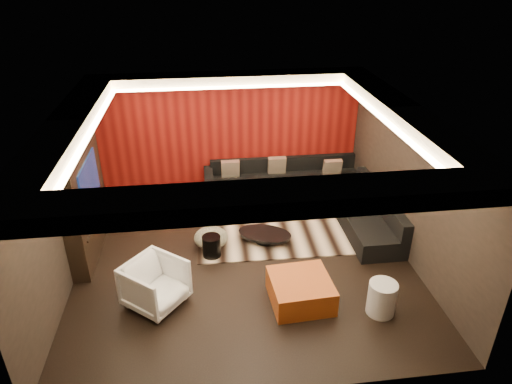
{
  "coord_description": "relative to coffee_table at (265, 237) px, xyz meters",
  "views": [
    {
      "loc": [
        -0.66,
        -6.97,
        5.03
      ],
      "look_at": [
        0.3,
        0.6,
        1.05
      ],
      "focal_mm": 32.0,
      "sensor_mm": 36.0,
      "label": 1
    }
  ],
  "objects": [
    {
      "name": "wall_left",
      "position": [
        -3.47,
        -0.48,
        1.29
      ],
      "size": [
        0.02,
        6.0,
        2.8
      ],
      "primitive_type": "cube",
      "color": "black",
      "rests_on": "ground"
    },
    {
      "name": "ceiling",
      "position": [
        -0.46,
        -0.48,
        2.7
      ],
      "size": [
        6.0,
        6.0,
        0.02
      ],
      "primitive_type": "cube",
      "color": "silver",
      "rests_on": "ground"
    },
    {
      "name": "soffit_left",
      "position": [
        -3.16,
        -0.48,
        2.58
      ],
      "size": [
        0.6,
        4.8,
        0.22
      ],
      "primitive_type": "cube",
      "color": "silver",
      "rests_on": "ground"
    },
    {
      "name": "throw_pillows",
      "position": [
        1.02,
        1.8,
        0.51
      ],
      "size": [
        2.89,
        1.68,
        0.5
      ],
      "color": "beige",
      "rests_on": "sectional_sofa"
    },
    {
      "name": "red_feature_wall",
      "position": [
        -0.46,
        2.49,
        1.29
      ],
      "size": [
        5.98,
        0.05,
        2.78
      ],
      "primitive_type": "cube",
      "color": "#6B0C0A",
      "rests_on": "ground"
    },
    {
      "name": "cove_back",
      "position": [
        -0.46,
        1.88,
        2.49
      ],
      "size": [
        4.8,
        0.08,
        0.04
      ],
      "primitive_type": "cube",
      "color": "#FFD899",
      "rests_on": "ground"
    },
    {
      "name": "striped_pouf",
      "position": [
        -1.05,
        -0.04,
        0.09
      ],
      "size": [
        0.67,
        0.67,
        0.36
      ],
      "primitive_type": "ellipsoid",
      "rotation": [
        0.0,
        0.0,
        0.02
      ],
      "color": "beige",
      "rests_on": "rug"
    },
    {
      "name": "rug",
      "position": [
        0.7,
        0.85,
        -0.1
      ],
      "size": [
        4.06,
        3.09,
        0.02
      ],
      "primitive_type": "cube",
      "rotation": [
        0.0,
        0.0,
        -0.02
      ],
      "color": "beige",
      "rests_on": "floor"
    },
    {
      "name": "armchair",
      "position": [
        -1.98,
        -1.56,
        0.28
      ],
      "size": [
        1.19,
        1.19,
        0.78
      ],
      "primitive_type": "imported",
      "rotation": [
        0.0,
        0.0,
        0.88
      ],
      "color": "white",
      "rests_on": "floor"
    },
    {
      "name": "cove_left",
      "position": [
        -2.82,
        -0.48,
        2.49
      ],
      "size": [
        0.08,
        4.8,
        0.04
      ],
      "primitive_type": "cube",
      "color": "#FFD899",
      "rests_on": "ground"
    },
    {
      "name": "soffit_back",
      "position": [
        -0.46,
        2.22,
        2.58
      ],
      "size": [
        6.0,
        0.6,
        0.22
      ],
      "primitive_type": "cube",
      "color": "silver",
      "rests_on": "ground"
    },
    {
      "name": "tv_surround",
      "position": [
        -3.31,
        0.12,
        0.99
      ],
      "size": [
        0.3,
        2.0,
        2.2
      ],
      "primitive_type": "cube",
      "color": "black",
      "rests_on": "ground"
    },
    {
      "name": "soffit_right",
      "position": [
        2.24,
        -0.48,
        2.58
      ],
      "size": [
        0.6,
        4.8,
        0.22
      ],
      "primitive_type": "cube",
      "color": "silver",
      "rests_on": "ground"
    },
    {
      "name": "cove_right",
      "position": [
        1.9,
        -0.48,
        2.49
      ],
      "size": [
        0.08,
        4.8,
        0.04
      ],
      "primitive_type": "cube",
      "color": "#FFD899",
      "rests_on": "ground"
    },
    {
      "name": "tv_screen",
      "position": [
        -3.15,
        0.12,
        1.34
      ],
      "size": [
        0.04,
        1.3,
        0.8
      ],
      "primitive_type": "cube",
      "color": "black",
      "rests_on": "ground"
    },
    {
      "name": "floor",
      "position": [
        -0.46,
        -0.48,
        -0.12
      ],
      "size": [
        6.0,
        6.0,
        0.02
      ],
      "primitive_type": "cube",
      "color": "black",
      "rests_on": "ground"
    },
    {
      "name": "soffit_front",
      "position": [
        -0.46,
        -3.18,
        2.58
      ],
      "size": [
        6.0,
        0.6,
        0.22
      ],
      "primitive_type": "cube",
      "color": "silver",
      "rests_on": "ground"
    },
    {
      "name": "white_side_table",
      "position": [
        1.52,
        -2.21,
        0.17
      ],
      "size": [
        0.51,
        0.51,
        0.55
      ],
      "primitive_type": "cylinder",
      "rotation": [
        0.0,
        0.0,
        0.16
      ],
      "color": "silver",
      "rests_on": "floor"
    },
    {
      "name": "wall_back",
      "position": [
        -0.46,
        2.53,
        1.29
      ],
      "size": [
        6.0,
        0.02,
        2.8
      ],
      "primitive_type": "cube",
      "color": "black",
      "rests_on": "ground"
    },
    {
      "name": "tv_shelf",
      "position": [
        -3.15,
        0.12,
        0.59
      ],
      "size": [
        0.04,
        1.6,
        0.04
      ],
      "primitive_type": "cube",
      "color": "black",
      "rests_on": "ground"
    },
    {
      "name": "drum_stool",
      "position": [
        -1.05,
        -0.36,
        0.11
      ],
      "size": [
        0.39,
        0.39,
        0.41
      ],
      "primitive_type": "cylinder",
      "rotation": [
        0.0,
        0.0,
        -0.15
      ],
      "color": "black",
      "rests_on": "rug"
    },
    {
      "name": "cove_front",
      "position": [
        -0.46,
        -2.84,
        2.49
      ],
      "size": [
        4.8,
        0.08,
        0.04
      ],
      "primitive_type": "cube",
      "color": "#FFD899",
      "rests_on": "ground"
    },
    {
      "name": "wall_right",
      "position": [
        2.55,
        -0.48,
        1.29
      ],
      "size": [
        0.02,
        6.0,
        2.8
      ],
      "primitive_type": "cube",
      "color": "black",
      "rests_on": "ground"
    },
    {
      "name": "coffee_table",
      "position": [
        0.0,
        0.0,
        0.0
      ],
      "size": [
        1.38,
        1.38,
        0.18
      ],
      "primitive_type": "cylinder",
      "rotation": [
        0.0,
        0.0,
        -0.4
      ],
      "color": "black",
      "rests_on": "rug"
    },
    {
      "name": "orange_ottoman",
      "position": [
        0.32,
        -1.8,
        0.1
      ],
      "size": [
        1.01,
        1.01,
        0.42
      ],
      "primitive_type": "cube",
      "rotation": [
        0.0,
        0.0,
        0.06
      ],
      "color": "#9E3114",
      "rests_on": "floor"
    },
    {
      "name": "sectional_sofa",
      "position": [
        1.28,
        1.38,
        0.15
      ],
      "size": [
        3.65,
        3.5,
        0.75
      ],
      "color": "black",
      "rests_on": "floor"
    }
  ]
}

